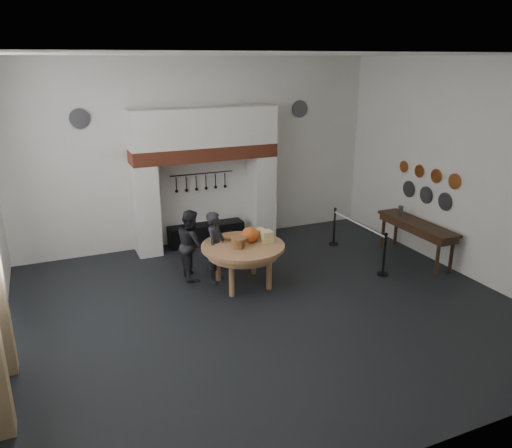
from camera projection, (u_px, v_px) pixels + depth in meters
name	position (u px, v px, depth m)	size (l,w,h in m)	color
floor	(268.00, 307.00, 9.38)	(9.00, 8.00, 0.02)	black
ceiling	(270.00, 55.00, 7.95)	(9.00, 8.00, 0.02)	silver
wall_back	(200.00, 153.00, 12.15)	(9.00, 0.02, 4.50)	silver
wall_front	(430.00, 280.00, 5.19)	(9.00, 0.02, 4.50)	silver
wall_right	(465.00, 169.00, 10.36)	(0.02, 8.00, 4.50)	silver
chimney_pier_left	(146.00, 210.00, 11.66)	(0.55, 0.70, 2.15)	silver
chimney_pier_right	(261.00, 196.00, 12.77)	(0.55, 0.70, 2.15)	silver
hearth_brick_band	(204.00, 153.00, 11.83)	(3.50, 0.72, 0.32)	#9E442B
chimney_hood	(204.00, 127.00, 11.63)	(3.50, 0.70, 0.90)	silver
iron_range	(206.00, 234.00, 12.54)	(1.90, 0.45, 0.50)	black
utensil_rail	(202.00, 174.00, 12.24)	(0.02, 0.02, 1.60)	black
work_table	(243.00, 246.00, 10.05)	(1.69, 1.69, 0.07)	#B27F54
pumpkin	(250.00, 235.00, 10.15)	(0.36, 0.36, 0.31)	#C3541B
cheese_block_big	(267.00, 237.00, 10.14)	(0.22, 0.22, 0.24)	#E8D78B
cheese_block_small	(260.00, 233.00, 10.40)	(0.18, 0.18, 0.20)	#DFDF85
wicker_basket	(239.00, 243.00, 9.82)	(0.32, 0.32, 0.22)	olive
bread_loaf	(232.00, 237.00, 10.28)	(0.31, 0.18, 0.13)	#9F6238
visitor_near	(216.00, 247.00, 10.24)	(0.55, 0.36, 1.51)	black
visitor_far	(191.00, 244.00, 10.44)	(0.72, 0.56, 1.48)	black
side_table	(417.00, 223.00, 11.34)	(0.55, 2.20, 0.06)	#382114
pewter_jug	(401.00, 211.00, 11.82)	(0.12, 0.12, 0.22)	#55555B
copper_pan_a	(455.00, 181.00, 10.62)	(0.34, 0.34, 0.03)	#C6662D
copper_pan_b	(436.00, 176.00, 11.10)	(0.32, 0.32, 0.03)	#C6662D
copper_pan_c	(419.00, 171.00, 11.57)	(0.30, 0.30, 0.03)	#C6662D
copper_pan_d	(404.00, 167.00, 12.05)	(0.28, 0.28, 0.03)	#C6662D
pewter_plate_left	(445.00, 202.00, 10.95)	(0.40, 0.40, 0.03)	#4C4C51
pewter_plate_mid	(426.00, 195.00, 11.47)	(0.40, 0.40, 0.03)	#4C4C51
pewter_plate_right	(409.00, 189.00, 11.99)	(0.40, 0.40, 0.03)	#4C4C51
pewter_plate_back_left	(80.00, 119.00, 10.80)	(0.44, 0.44, 0.03)	#4C4C51
pewter_plate_back_right	(300.00, 109.00, 12.83)	(0.44, 0.44, 0.03)	#4C4C51
barrier_post_near	(384.00, 255.00, 10.64)	(0.05, 0.05, 0.90)	black
barrier_post_far	(334.00, 227.00, 12.38)	(0.05, 0.05, 0.90)	black
barrier_rope	(359.00, 224.00, 11.38)	(0.04, 0.04, 2.00)	white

